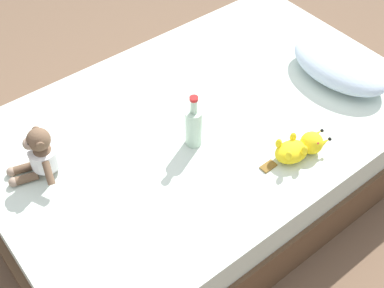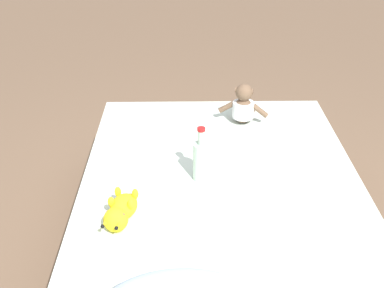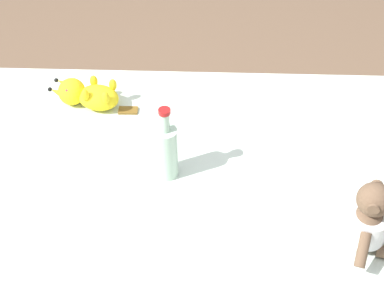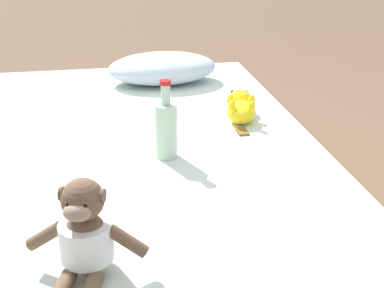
{
  "view_description": "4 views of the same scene",
  "coord_description": "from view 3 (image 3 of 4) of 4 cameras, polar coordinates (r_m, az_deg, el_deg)",
  "views": [
    {
      "loc": [
        1.28,
        -1.09,
        2.11
      ],
      "look_at": [
        0.16,
        -0.2,
        0.55
      ],
      "focal_mm": 46.87,
      "sensor_mm": 36.0,
      "label": 1
    },
    {
      "loc": [
        0.17,
        1.82,
        1.77
      ],
      "look_at": [
        0.14,
        -0.28,
        0.59
      ],
      "focal_mm": 46.91,
      "sensor_mm": 36.0,
      "label": 2
    },
    {
      "loc": [
        -1.22,
        -0.28,
        1.85
      ],
      "look_at": [
        0.16,
        -0.23,
        0.55
      ],
      "focal_mm": 54.74,
      "sensor_mm": 36.0,
      "label": 3
    },
    {
      "loc": [
        -0.1,
        -1.74,
        1.23
      ],
      "look_at": [
        0.17,
        -0.25,
        0.56
      ],
      "focal_mm": 48.48,
      "sensor_mm": 36.0,
      "label": 4
    }
  ],
  "objects": [
    {
      "name": "glass_bottle",
      "position": [
        1.83,
        -2.54,
        -0.63
      ],
      "size": [
        0.07,
        0.07,
        0.27
      ],
      "color": "#B2D1B7",
      "rests_on": "bed"
    },
    {
      "name": "bed",
      "position": [
        2.04,
        -6.65,
        -9.43
      ],
      "size": [
        1.35,
        2.1,
        0.48
      ],
      "color": "brown",
      "rests_on": "ground_plane"
    },
    {
      "name": "ground_plane",
      "position": [
        2.23,
        -6.15,
        -13.09
      ],
      "size": [
        16.0,
        16.0,
        0.0
      ],
      "primitive_type": "plane",
      "color": "brown"
    },
    {
      "name": "plush_yellow_creature",
      "position": [
        2.16,
        -10.18,
        4.77
      ],
      "size": [
        0.15,
        0.33,
        0.1
      ],
      "color": "yellow",
      "rests_on": "bed"
    },
    {
      "name": "plush_monkey",
      "position": [
        1.72,
        17.08,
        -7.26
      ],
      "size": [
        0.28,
        0.24,
        0.24
      ],
      "color": "brown",
      "rests_on": "bed"
    }
  ]
}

